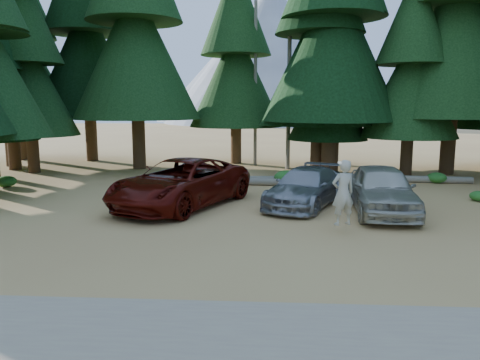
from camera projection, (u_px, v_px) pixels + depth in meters
The scene contains 21 objects.
ground at pixel (280, 236), 13.81m from camera, with size 160.00×160.00×0.00m, color tan.
gravel_strip at pixel (289, 349), 7.41m from camera, with size 26.00×3.50×0.01m, color tan.
forest_belt_north at pixel (274, 168), 28.59m from camera, with size 36.00×7.00×22.00m, color black, non-canonical shape.
snag_front at pixel (289, 66), 27.09m from camera, with size 0.24×0.24×12.00m, color #6A6355.
snag_back at pixel (255, 85), 28.85m from camera, with size 0.20×0.20×10.00m, color #6A6355.
mountain_peak at pixel (259, 62), 98.85m from camera, with size 48.00×50.00×28.00m.
red_pickup at pixel (181, 183), 17.66m from camera, with size 2.98×6.46×1.80m, color #510C06.
silver_minivan_center at pixel (306, 187), 17.78m from camera, with size 2.02×4.96×1.44m, color #93959A.
silver_minivan_right at pixel (382, 189), 16.56m from camera, with size 2.04×5.07×1.73m, color #BBB7A6.
frisbee_player at pixel (343, 192), 13.95m from camera, with size 0.84×0.69×1.98m.
log_left at pixel (284, 182), 22.18m from camera, with size 0.34×0.34×4.75m, color #6A6355.
log_mid at pixel (243, 179), 23.20m from camera, with size 0.32×0.32×3.90m, color #6A6355.
log_right at pixel (415, 179), 23.12m from camera, with size 0.35×0.35×5.40m, color #6A6355.
shrub_far_left at pixel (163, 178), 22.66m from camera, with size 1.18×1.18×0.65m, color #1F6921.
shrub_left at pixel (183, 179), 22.62m from camera, with size 0.87×0.87×0.48m, color #1F6921.
shrub_center_left at pixel (179, 180), 21.84m from camera, with size 1.15×1.15×0.63m, color #1F6921.
shrub_center_right at pixel (330, 177), 23.12m from camera, with size 1.03×1.03×0.57m, color #1F6921.
shrub_right at pixel (287, 177), 22.53m from camera, with size 1.26×1.26×0.69m, color #1F6921.
shrub_far_right at pixel (437, 178), 23.00m from camera, with size 0.94×0.94×0.52m, color #1F6921.
shrub_edge_west at pixel (6, 181), 21.91m from camera, with size 0.94×0.94×0.52m, color #1F6921.
shrub_edge_east at pixel (479, 196), 18.71m from camera, with size 0.74×0.74×0.41m, color #1F6921.
Camera 1 is at (-0.35, -13.42, 3.85)m, focal length 35.00 mm.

